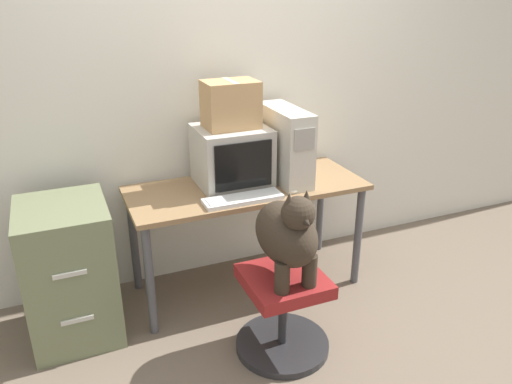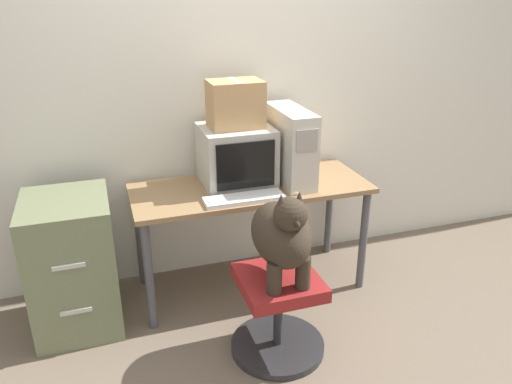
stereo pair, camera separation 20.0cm
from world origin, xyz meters
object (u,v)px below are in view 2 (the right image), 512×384
filing_cabinet (73,264)px  crt_monitor (236,155)px  cardboard_box (235,104)px  pc_tower (290,145)px  dog (282,234)px  keyboard (244,198)px  office_chair (278,313)px

filing_cabinet → crt_monitor: bearing=7.6°
cardboard_box → crt_monitor: bearing=-90.0°
pc_tower → dog: pc_tower is taller
pc_tower → keyboard: (-0.37, -0.22, -0.21)m
keyboard → filing_cabinet: filing_cabinet is taller
crt_monitor → dog: size_ratio=0.82×
keyboard → filing_cabinet: (-0.97, 0.15, -0.33)m
crt_monitor → keyboard: bearing=-97.9°
crt_monitor → dog: 0.77m
cardboard_box → filing_cabinet: bearing=-172.2°
office_chair → cardboard_box: cardboard_box is taller
filing_cabinet → keyboard: bearing=-8.5°
office_chair → pc_tower: bearing=64.6°
filing_cabinet → office_chair: bearing=-30.1°
dog → office_chair: bearing=90.0°
office_chair → dog: (-0.00, -0.03, 0.49)m
crt_monitor → filing_cabinet: crt_monitor is taller
crt_monitor → keyboard: 0.33m
office_chair → dog: bearing=-90.0°
crt_monitor → cardboard_box: bearing=90.0°
dog → crt_monitor: bearing=90.8°
dog → cardboard_box: 0.90m
crt_monitor → keyboard: crt_monitor is taller
office_chair → filing_cabinet: filing_cabinet is taller
dog → filing_cabinet: 1.24m
crt_monitor → office_chair: (0.01, -0.73, -0.65)m
dog → cardboard_box: bearing=90.8°
crt_monitor → dog: (0.01, -0.76, -0.17)m
crt_monitor → filing_cabinet: (-1.01, -0.13, -0.50)m
pc_tower → dog: size_ratio=0.97×
crt_monitor → filing_cabinet: 1.13m
office_chair → cardboard_box: (-0.01, 0.73, 0.97)m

